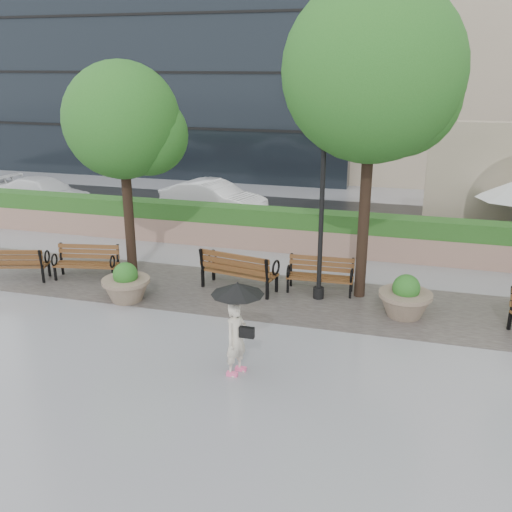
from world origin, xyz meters
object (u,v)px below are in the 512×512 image
(planter_right, at_px, (405,300))
(lamppost, at_px, (321,233))
(bench_0, at_px, (15,270))
(bench_3, at_px, (320,282))
(car_left, at_px, (45,194))
(planter_left, at_px, (126,286))
(pedestrian, at_px, (237,320))
(bench_1, at_px, (87,269))
(car_right, at_px, (213,199))
(bench_2, at_px, (239,278))

(planter_right, relative_size, lamppost, 0.31)
(bench_0, height_order, bench_3, bench_0)
(car_left, bearing_deg, planter_left, -126.21)
(planter_left, xyz_separation_m, pedestrian, (3.83, -2.70, 0.75))
(bench_1, xyz_separation_m, car_left, (-6.14, 6.87, 0.36))
(planter_left, xyz_separation_m, planter_right, (6.92, 0.93, 0.01))
(planter_left, xyz_separation_m, car_left, (-7.97, 7.99, 0.24))
(bench_3, bearing_deg, planter_left, -160.31)
(bench_0, xyz_separation_m, planter_left, (3.72, -0.49, 0.11))
(bench_1, bearing_deg, planter_right, -11.41)
(planter_left, bearing_deg, car_right, 94.71)
(planter_left, distance_m, planter_right, 6.98)
(bench_1, relative_size, bench_2, 0.86)
(planter_left, bearing_deg, bench_2, 29.96)
(bench_2, distance_m, pedestrian, 4.44)
(planter_left, height_order, car_right, car_right)
(planter_left, relative_size, car_left, 0.28)
(planter_right, bearing_deg, bench_1, 178.73)
(bench_0, distance_m, bench_3, 8.53)
(bench_1, distance_m, planter_left, 2.15)
(bench_1, xyz_separation_m, lamppost, (6.56, 0.34, 1.50))
(bench_3, distance_m, planter_right, 2.43)
(bench_2, relative_size, planter_left, 1.77)
(bench_2, distance_m, bench_3, 2.17)
(bench_1, height_order, lamppost, lamppost)
(bench_2, bearing_deg, pedestrian, 117.95)
(bench_0, bearing_deg, planter_left, 156.59)
(bench_0, xyz_separation_m, car_right, (3.01, 8.14, 0.43))
(bench_0, xyz_separation_m, planter_right, (10.64, 0.44, 0.13))
(planter_right, height_order, car_right, car_right)
(bench_0, distance_m, car_right, 8.69)
(bench_3, relative_size, planter_right, 1.39)
(pedestrian, bearing_deg, car_right, 45.12)
(bench_0, bearing_deg, bench_3, 173.55)
(planter_right, bearing_deg, bench_0, -177.64)
(planter_right, bearing_deg, bench_3, 156.52)
(planter_right, bearing_deg, car_right, 134.72)
(bench_1, relative_size, planter_left, 1.51)
(planter_right, distance_m, pedestrian, 4.82)
(planter_left, distance_m, car_left, 11.29)
(lamppost, bearing_deg, planter_right, -13.79)
(planter_left, bearing_deg, lamppost, 17.17)
(car_left, bearing_deg, pedestrian, -123.29)
(bench_0, relative_size, bench_2, 0.88)
(bench_3, bearing_deg, car_left, 152.01)
(planter_right, bearing_deg, planter_left, -172.37)
(bench_3, relative_size, lamppost, 0.44)
(bench_2, distance_m, planter_right, 4.39)
(bench_0, height_order, bench_2, bench_2)
(planter_right, relative_size, car_left, 0.29)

